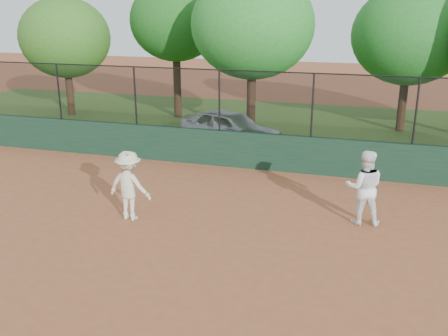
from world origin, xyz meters
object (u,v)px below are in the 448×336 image
(player_main, at_px, (129,186))
(parked_car, at_px, (230,128))
(tree_0, at_px, (65,38))
(tree_1, at_px, (175,21))
(tree_2, at_px, (252,25))
(tree_3, at_px, (410,35))
(player_second, at_px, (364,187))

(player_main, bearing_deg, parked_car, 86.17)
(parked_car, distance_m, tree_0, 10.14)
(tree_1, distance_m, tree_2, 4.94)
(parked_car, bearing_deg, tree_3, -35.57)
(parked_car, height_order, player_main, player_main)
(player_second, relative_size, tree_3, 0.31)
(tree_0, bearing_deg, tree_1, 10.76)
(player_second, bearing_deg, parked_car, -56.73)
(tree_3, bearing_deg, player_second, -96.71)
(player_main, relative_size, tree_0, 0.33)
(tree_0, xyz_separation_m, tree_3, (15.42, 1.16, 0.29))
(tree_3, bearing_deg, player_main, -119.91)
(player_second, relative_size, tree_0, 0.33)
(player_main, bearing_deg, player_second, 14.06)
(tree_2, bearing_deg, tree_0, 170.75)
(tree_1, height_order, tree_3, tree_1)
(player_main, bearing_deg, tree_1, 106.13)
(tree_0, bearing_deg, player_second, -33.15)
(player_second, xyz_separation_m, tree_3, (1.23, 10.43, 3.05))
(player_second, height_order, tree_2, tree_2)
(player_second, relative_size, tree_2, 0.29)
(player_second, relative_size, tree_1, 0.29)
(player_main, distance_m, tree_0, 13.99)
(parked_car, height_order, player_second, player_second)
(tree_0, height_order, tree_3, tree_3)
(parked_car, xyz_separation_m, tree_1, (-3.86, 4.32, 3.76))
(player_second, xyz_separation_m, player_main, (-5.58, -1.40, -0.05))
(tree_3, bearing_deg, tree_2, -155.53)
(tree_1, bearing_deg, tree_3, 0.93)
(player_second, bearing_deg, tree_2, -65.87)
(player_main, relative_size, tree_3, 0.31)
(player_main, relative_size, tree_1, 0.29)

